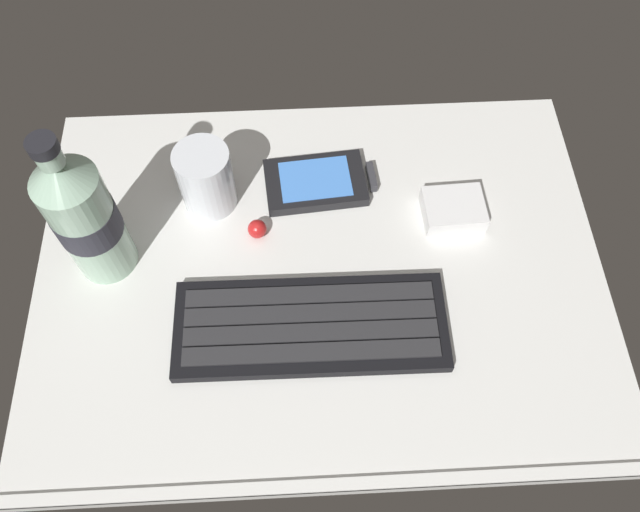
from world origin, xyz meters
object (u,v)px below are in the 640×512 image
(water_bottle, at_px, (84,216))
(charger_block, at_px, (453,210))
(handheld_device, at_px, (321,182))
(juice_cup, at_px, (206,180))
(keyboard, at_px, (311,326))
(trackball_mouse, at_px, (257,229))

(water_bottle, xyz_separation_m, charger_block, (0.40, 0.04, -0.08))
(handheld_device, bearing_deg, charger_block, -18.31)
(juice_cup, bearing_deg, keyboard, -57.02)
(juice_cup, height_order, water_bottle, water_bottle)
(juice_cup, bearing_deg, trackball_mouse, -42.30)
(keyboard, height_order, trackball_mouse, trackball_mouse)
(keyboard, distance_m, charger_block, 0.22)
(juice_cup, height_order, charger_block, juice_cup)
(trackball_mouse, bearing_deg, water_bottle, -171.65)
(handheld_device, height_order, water_bottle, water_bottle)
(handheld_device, xyz_separation_m, trackball_mouse, (-0.08, -0.07, 0.00))
(handheld_device, height_order, juice_cup, juice_cup)
(trackball_mouse, bearing_deg, keyboard, -65.25)
(keyboard, distance_m, juice_cup, 0.21)
(keyboard, relative_size, trackball_mouse, 13.23)
(keyboard, xyz_separation_m, charger_block, (0.17, 0.14, 0.00))
(juice_cup, relative_size, water_bottle, 0.41)
(juice_cup, xyz_separation_m, charger_block, (0.29, -0.04, -0.03))
(handheld_device, distance_m, water_bottle, 0.27)
(charger_block, height_order, trackball_mouse, charger_block)
(charger_block, bearing_deg, juice_cup, 172.72)
(juice_cup, bearing_deg, charger_block, -7.28)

